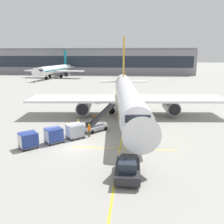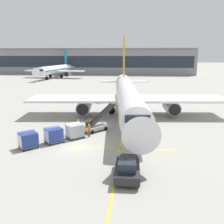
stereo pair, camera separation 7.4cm
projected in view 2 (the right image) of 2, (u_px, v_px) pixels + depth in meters
The scene contains 16 objects.
ground_plane at pixel (76, 147), 28.16m from camera, with size 600.00×600.00×0.00m, color #9E9B93.
parked_airplane at pixel (128, 96), 42.13m from camera, with size 34.07×43.54×14.37m.
belt_loader at pixel (97, 124), 33.98m from camera, with size 4.30×4.62×3.49m.
baggage_cart_lead at pixel (75, 131), 30.97m from camera, with size 2.56×2.53×1.91m.
baggage_cart_second at pixel (53, 135), 29.39m from camera, with size 2.56×2.53×1.91m.
baggage_cart_third at pixel (28, 140), 27.71m from camera, with size 2.56×2.53×1.91m.
pushback_tug at pixel (127, 169), 21.07m from camera, with size 2.17×4.42×1.83m.
ground_crew_by_loader at pixel (81, 130), 31.03m from camera, with size 0.45×0.43×1.74m.
ground_crew_by_carts at pixel (78, 125), 33.49m from camera, with size 0.29×0.57×1.74m.
ground_crew_marshaller at pixel (89, 129), 31.45m from camera, with size 0.39×0.52×1.74m.
ground_crew_wingwalker at pixel (70, 127), 32.29m from camera, with size 0.31×0.56×1.74m.
safety_cone_engine_keepout at pixel (94, 116), 41.09m from camera, with size 0.56×0.56×0.64m.
apron_guidance_line_lead_in at pixel (125, 116), 42.16m from camera, with size 0.20×110.00×0.01m.
apron_guidance_line_stop_bar at pixel (123, 149), 27.73m from camera, with size 12.00×0.20×0.01m.
terminal_building at pixel (95, 61), 131.14m from camera, with size 103.09×14.86×13.36m.
distant_airplane at pixel (55, 70), 109.05m from camera, with size 27.02×35.95×12.39m.
Camera 2 is at (6.64, -25.97, 10.41)m, focal length 39.36 mm.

